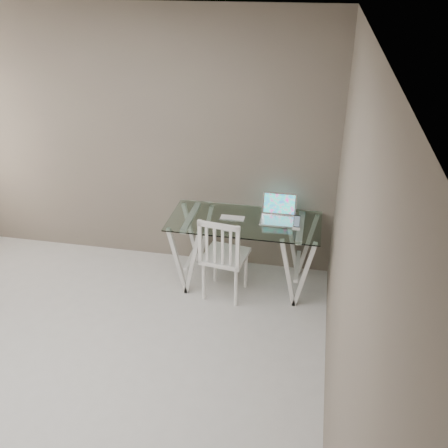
# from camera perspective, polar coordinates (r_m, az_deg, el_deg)

# --- Properties ---
(room) EXTENTS (4.50, 4.52, 2.71)m
(room) POSITION_cam_1_polar(r_m,az_deg,el_deg) (3.36, -23.09, 2.53)
(room) COLOR beige
(room) RESTS_ON ground
(desk) EXTENTS (1.50, 0.70, 0.75)m
(desk) POSITION_cam_1_polar(r_m,az_deg,el_deg) (5.11, 2.30, -3.20)
(desk) COLOR silver
(desk) RESTS_ON ground
(chair) EXTENTS (0.47, 0.47, 0.91)m
(chair) POSITION_cam_1_polar(r_m,az_deg,el_deg) (4.84, -0.14, -3.54)
(chair) COLOR white
(chair) RESTS_ON ground
(laptop) EXTENTS (0.34, 0.30, 0.24)m
(laptop) POSITION_cam_1_polar(r_m,az_deg,el_deg) (4.97, 6.22, 1.21)
(laptop) COLOR silver
(laptop) RESTS_ON desk
(keyboard) EXTENTS (0.26, 0.11, 0.01)m
(keyboard) POSITION_cam_1_polar(r_m,az_deg,el_deg) (4.97, 0.98, 0.70)
(keyboard) COLOR silver
(keyboard) RESTS_ON desk
(mouse) EXTENTS (0.12, 0.07, 0.04)m
(mouse) POSITION_cam_1_polar(r_m,az_deg,el_deg) (4.73, 0.42, -0.62)
(mouse) COLOR white
(mouse) RESTS_ON desk
(phone_dock) EXTENTS (0.07, 0.07, 0.14)m
(phone_dock) POSITION_cam_1_polar(r_m,az_deg,el_deg) (4.82, 8.29, -0.11)
(phone_dock) COLOR white
(phone_dock) RESTS_ON desk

